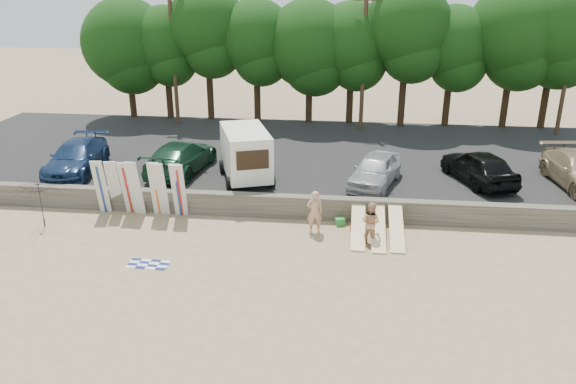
% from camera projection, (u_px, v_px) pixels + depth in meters
% --- Properties ---
extents(ground, '(120.00, 120.00, 0.00)m').
position_uv_depth(ground, '(309.00, 249.00, 21.54)').
color(ground, tan).
rests_on(ground, ground).
extents(seawall, '(44.00, 0.50, 1.00)m').
position_uv_depth(seawall, '(314.00, 208.00, 24.14)').
color(seawall, '#6B6356').
rests_on(seawall, ground).
extents(parking_lot, '(44.00, 14.50, 0.70)m').
position_uv_depth(parking_lot, '(324.00, 158.00, 31.14)').
color(parking_lot, '#282828').
rests_on(parking_lot, ground).
extents(treeline, '(33.22, 6.25, 9.37)m').
position_uv_depth(treeline, '(344.00, 36.00, 35.46)').
color(treeline, '#382616').
rests_on(treeline, parking_lot).
extents(utility_poles, '(25.80, 0.26, 9.00)m').
position_uv_depth(utility_poles, '(364.00, 53.00, 34.19)').
color(utility_poles, '#473321').
rests_on(utility_poles, parking_lot).
extents(box_trailer, '(3.15, 4.27, 2.45)m').
position_uv_depth(box_trailer, '(246.00, 152.00, 26.37)').
color(box_trailer, white).
rests_on(box_trailer, parking_lot).
extents(car_0, '(2.65, 5.37, 1.50)m').
position_uv_depth(car_0, '(76.00, 157.00, 27.66)').
color(car_0, navy).
rests_on(car_0, parking_lot).
extents(car_1, '(2.80, 5.55, 1.55)m').
position_uv_depth(car_1, '(181.00, 157.00, 27.65)').
color(car_1, '#123422').
rests_on(car_1, parking_lot).
extents(car_2, '(2.93, 4.64, 1.47)m').
position_uv_depth(car_2, '(375.00, 170.00, 25.91)').
color(car_2, '#A8A8AE').
rests_on(car_2, parking_lot).
extents(car_3, '(3.35, 4.97, 1.57)m').
position_uv_depth(car_3, '(479.00, 166.00, 26.25)').
color(car_3, black).
rests_on(car_3, parking_lot).
extents(surfboard_upright_0, '(0.57, 0.69, 2.55)m').
position_uv_depth(surfboard_upright_0, '(101.00, 187.00, 24.28)').
color(surfboard_upright_0, silver).
rests_on(surfboard_upright_0, ground).
extents(surfboard_upright_1, '(0.63, 0.90, 2.50)m').
position_uv_depth(surfboard_upright_1, '(114.00, 186.00, 24.46)').
color(surfboard_upright_1, silver).
rests_on(surfboard_upright_1, ground).
extents(surfboard_upright_2, '(0.54, 0.76, 2.53)m').
position_uv_depth(surfboard_upright_2, '(127.00, 188.00, 24.22)').
color(surfboard_upright_2, silver).
rests_on(surfboard_upright_2, ground).
extents(surfboard_upright_3, '(0.54, 0.61, 2.56)m').
position_uv_depth(surfboard_upright_3, '(136.00, 188.00, 24.10)').
color(surfboard_upright_3, silver).
rests_on(surfboard_upright_3, ground).
extents(surfboard_upright_4, '(0.54, 0.62, 2.56)m').
position_uv_depth(surfboard_upright_4, '(156.00, 189.00, 24.06)').
color(surfboard_upright_4, silver).
rests_on(surfboard_upright_4, ground).
extents(surfboard_upright_5, '(0.54, 0.73, 2.53)m').
position_uv_depth(surfboard_upright_5, '(161.00, 189.00, 24.02)').
color(surfboard_upright_5, silver).
rests_on(surfboard_upright_5, ground).
extents(surfboard_upright_6, '(0.53, 0.67, 2.55)m').
position_uv_depth(surfboard_upright_6, '(178.00, 190.00, 23.93)').
color(surfboard_upright_6, silver).
rests_on(surfboard_upright_6, ground).
extents(surfboard_upright_7, '(0.59, 0.79, 2.53)m').
position_uv_depth(surfboard_upright_7, '(180.00, 190.00, 23.92)').
color(surfboard_upright_7, silver).
rests_on(surfboard_upright_7, ground).
extents(surfboard_low_0, '(0.56, 2.91, 0.87)m').
position_uv_depth(surfboard_low_0, '(358.00, 226.00, 22.51)').
color(surfboard_low_0, beige).
rests_on(surfboard_low_0, ground).
extents(surfboard_low_1, '(0.56, 2.91, 0.87)m').
position_uv_depth(surfboard_low_1, '(378.00, 228.00, 22.34)').
color(surfboard_low_1, beige).
rests_on(surfboard_low_1, ground).
extents(surfboard_low_2, '(0.56, 2.89, 0.93)m').
position_uv_depth(surfboard_low_2, '(396.00, 227.00, 22.33)').
color(surfboard_low_2, beige).
rests_on(surfboard_low_2, ground).
extents(beachgoer_a, '(0.73, 0.55, 1.81)m').
position_uv_depth(beachgoer_a, '(315.00, 212.00, 22.66)').
color(beachgoer_a, tan).
rests_on(beachgoer_a, ground).
extents(beachgoer_b, '(1.02, 0.96, 1.67)m').
position_uv_depth(beachgoer_b, '(371.00, 222.00, 21.86)').
color(beachgoer_b, tan).
rests_on(beachgoer_b, ground).
extents(cooler, '(0.46, 0.41, 0.32)m').
position_uv_depth(cooler, '(340.00, 222.00, 23.58)').
color(cooler, green).
rests_on(cooler, ground).
extents(gear_bag, '(0.37, 0.33, 0.22)m').
position_uv_depth(gear_bag, '(354.00, 228.00, 23.09)').
color(gear_bag, orange).
rests_on(gear_bag, ground).
extents(beach_towel, '(1.55, 1.55, 0.00)m').
position_uv_depth(beach_towel, '(148.00, 264.00, 20.42)').
color(beach_towel, white).
rests_on(beach_towel, ground).
extents(beach_umbrella, '(2.89, 2.91, 2.00)m').
position_uv_depth(beach_umbrella, '(42.00, 203.00, 23.24)').
color(beach_umbrella, black).
rests_on(beach_umbrella, ground).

